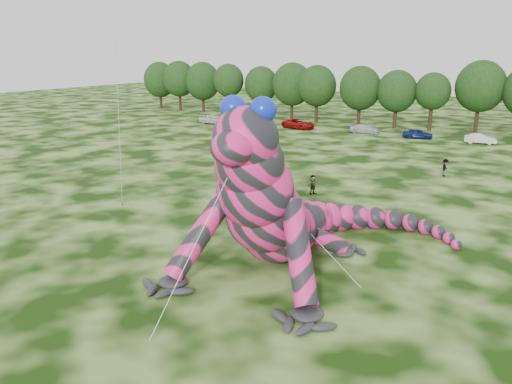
{
  "coord_description": "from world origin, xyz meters",
  "views": [
    {
      "loc": [
        17.86,
        -21.1,
        11.87
      ],
      "look_at": [
        3.54,
        2.43,
        4.0
      ],
      "focal_mm": 35.0,
      "sensor_mm": 36.0,
      "label": 1
    }
  ],
  "objects_px": {
    "tree_1": "(179,86)",
    "tree_10": "(479,97)",
    "spectator_1": "(278,161)",
    "car_4": "(418,134)",
    "tree_7": "(360,96)",
    "tree_2": "(203,87)",
    "tree_0": "(160,85)",
    "tree_3": "(229,90)",
    "spectator_4": "(267,137)",
    "spectator_0": "(264,160)",
    "spectator_2": "(445,168)",
    "car_1": "(246,122)",
    "car_3": "(365,129)",
    "tree_5": "(292,91)",
    "spectator_5": "(313,185)",
    "car_5": "(480,139)",
    "tree_4": "(261,91)",
    "inflatable_gecko": "(286,176)",
    "car_2": "(299,124)",
    "tree_6": "(317,94)",
    "tree_9": "(432,102)",
    "car_0": "(212,119)",
    "tree_8": "(396,99)"
  },
  "relations": [
    {
      "from": "car_3",
      "to": "spectator_2",
      "type": "xyz_separation_m",
      "value": [
        15.54,
        -21.06,
        0.22
      ]
    },
    {
      "from": "tree_7",
      "to": "car_5",
      "type": "height_order",
      "value": "tree_7"
    },
    {
      "from": "tree_4",
      "to": "tree_10",
      "type": "xyz_separation_m",
      "value": [
        37.04,
        -0.13,
        0.72
      ]
    },
    {
      "from": "tree_9",
      "to": "spectator_0",
      "type": "relative_size",
      "value": 5.27
    },
    {
      "from": "tree_1",
      "to": "tree_10",
      "type": "relative_size",
      "value": 0.93
    },
    {
      "from": "tree_4",
      "to": "car_1",
      "type": "height_order",
      "value": "tree_4"
    },
    {
      "from": "tree_2",
      "to": "tree_7",
      "type": "height_order",
      "value": "tree_2"
    },
    {
      "from": "spectator_2",
      "to": "tree_7",
      "type": "bearing_deg",
      "value": 36.61
    },
    {
      "from": "tree_0",
      "to": "spectator_0",
      "type": "relative_size",
      "value": 5.77
    },
    {
      "from": "spectator_4",
      "to": "spectator_0",
      "type": "distance_m",
      "value": 13.76
    },
    {
      "from": "tree_0",
      "to": "tree_5",
      "type": "height_order",
      "value": "tree_5"
    },
    {
      "from": "tree_0",
      "to": "tree_7",
      "type": "distance_m",
      "value": 44.54
    },
    {
      "from": "tree_7",
      "to": "spectator_5",
      "type": "relative_size",
      "value": 5.66
    },
    {
      "from": "car_4",
      "to": "spectator_2",
      "type": "xyz_separation_m",
      "value": [
        7.73,
        -20.58,
        0.17
      ]
    },
    {
      "from": "car_1",
      "to": "spectator_4",
      "type": "height_order",
      "value": "spectator_4"
    },
    {
      "from": "spectator_2",
      "to": "spectator_1",
      "type": "bearing_deg",
      "value": 111.78
    },
    {
      "from": "tree_5",
      "to": "spectator_2",
      "type": "distance_m",
      "value": 44.02
    },
    {
      "from": "inflatable_gecko",
      "to": "tree_10",
      "type": "relative_size",
      "value": 1.88
    },
    {
      "from": "tree_1",
      "to": "tree_10",
      "type": "xyz_separation_m",
      "value": [
        55.75,
        0.53,
        0.35
      ]
    },
    {
      "from": "tree_1",
      "to": "tree_7",
      "type": "bearing_deg",
      "value": -1.87
    },
    {
      "from": "spectator_0",
      "to": "spectator_5",
      "type": "bearing_deg",
      "value": 37.11
    },
    {
      "from": "car_1",
      "to": "spectator_5",
      "type": "height_order",
      "value": "spectator_5"
    },
    {
      "from": "spectator_1",
      "to": "spectator_2",
      "type": "bearing_deg",
      "value": -106.87
    },
    {
      "from": "tree_9",
      "to": "car_1",
      "type": "xyz_separation_m",
      "value": [
        -26.33,
        -10.59,
        -3.62
      ]
    },
    {
      "from": "spectator_0",
      "to": "car_3",
      "type": "bearing_deg",
      "value": 160.74
    },
    {
      "from": "tree_5",
      "to": "tree_2",
      "type": "bearing_deg",
      "value": 179.06
    },
    {
      "from": "tree_3",
      "to": "car_0",
      "type": "xyz_separation_m",
      "value": [
        3.99,
        -10.97,
        -3.99
      ]
    },
    {
      "from": "tree_1",
      "to": "tree_2",
      "type": "distance_m",
      "value": 5.38
    },
    {
      "from": "car_1",
      "to": "car_3",
      "type": "xyz_separation_m",
      "value": [
        18.76,
        2.96,
        -0.08
      ]
    },
    {
      "from": "tree_7",
      "to": "car_0",
      "type": "bearing_deg",
      "value": -153.68
    },
    {
      "from": "spectator_0",
      "to": "car_5",
      "type": "bearing_deg",
      "value": 130.95
    },
    {
      "from": "tree_7",
      "to": "spectator_1",
      "type": "distance_m",
      "value": 34.03
    },
    {
      "from": "spectator_1",
      "to": "car_4",
      "type": "bearing_deg",
      "value": -52.89
    },
    {
      "from": "tree_3",
      "to": "tree_5",
      "type": "xyz_separation_m",
      "value": [
        12.59,
        1.37,
        0.18
      ]
    },
    {
      "from": "tree_5",
      "to": "spectator_2",
      "type": "bearing_deg",
      "value": -42.8
    },
    {
      "from": "car_4",
      "to": "spectator_5",
      "type": "height_order",
      "value": "spectator_5"
    },
    {
      "from": "tree_7",
      "to": "spectator_0",
      "type": "height_order",
      "value": "tree_7"
    },
    {
      "from": "tree_4",
      "to": "spectator_5",
      "type": "relative_size",
      "value": 5.41
    },
    {
      "from": "tree_6",
      "to": "tree_8",
      "type": "distance_m",
      "value": 13.34
    },
    {
      "from": "inflatable_gecko",
      "to": "tree_0",
      "type": "height_order",
      "value": "inflatable_gecko"
    },
    {
      "from": "spectator_2",
      "to": "spectator_0",
      "type": "relative_size",
      "value": 1.04
    },
    {
      "from": "car_0",
      "to": "spectator_4",
      "type": "bearing_deg",
      "value": -124.62
    },
    {
      "from": "tree_6",
      "to": "car_3",
      "type": "xyz_separation_m",
      "value": [
        11.05,
        -6.97,
        -4.11
      ]
    },
    {
      "from": "car_3",
      "to": "tree_1",
      "type": "bearing_deg",
      "value": 73.52
    },
    {
      "from": "spectator_1",
      "to": "car_2",
      "type": "bearing_deg",
      "value": -14.07
    },
    {
      "from": "tree_1",
      "to": "tree_10",
      "type": "height_order",
      "value": "tree_10"
    },
    {
      "from": "inflatable_gecko",
      "to": "tree_6",
      "type": "distance_m",
      "value": 57.81
    },
    {
      "from": "tree_0",
      "to": "tree_3",
      "type": "relative_size",
      "value": 1.01
    },
    {
      "from": "inflatable_gecko",
      "to": "tree_7",
      "type": "distance_m",
      "value": 55.45
    },
    {
      "from": "car_1",
      "to": "car_2",
      "type": "xyz_separation_m",
      "value": [
        8.39,
        1.97,
        0.03
      ]
    }
  ]
}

